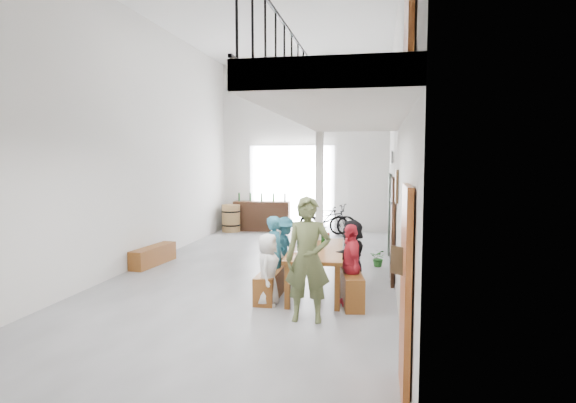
% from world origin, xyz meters
% --- Properties ---
extents(floor, '(12.00, 12.00, 0.00)m').
position_xyz_m(floor, '(0.00, 0.00, 0.00)').
color(floor, '#5F6062').
rests_on(floor, ground).
extents(room_walls, '(12.00, 12.00, 12.00)m').
position_xyz_m(room_walls, '(0.00, 0.00, 3.55)').
color(room_walls, silver).
rests_on(room_walls, ground).
extents(gateway_portal, '(2.80, 0.08, 2.80)m').
position_xyz_m(gateway_portal, '(-0.40, 5.94, 1.40)').
color(gateway_portal, white).
rests_on(gateway_portal, ground).
extents(right_wall_decor, '(0.07, 8.28, 5.07)m').
position_xyz_m(right_wall_decor, '(2.70, -1.87, 1.74)').
color(right_wall_decor, '#A2431A').
rests_on(right_wall_decor, ground).
extents(balcony, '(1.52, 5.62, 4.00)m').
position_xyz_m(balcony, '(1.98, -3.13, 2.96)').
color(balcony, silver).
rests_on(balcony, ground).
extents(tasting_table, '(1.08, 2.33, 0.79)m').
position_xyz_m(tasting_table, '(1.36, -1.40, 0.71)').
color(tasting_table, brown).
rests_on(tasting_table, ground).
extents(bench_inner, '(0.32, 1.98, 0.46)m').
position_xyz_m(bench_inner, '(0.64, -1.44, 0.23)').
color(bench_inner, brown).
rests_on(bench_inner, ground).
extents(bench_wall, '(0.64, 2.29, 0.52)m').
position_xyz_m(bench_wall, '(1.93, -1.37, 0.26)').
color(bench_wall, brown).
rests_on(bench_wall, ground).
extents(tableware, '(0.51, 1.35, 0.35)m').
position_xyz_m(tableware, '(1.28, -1.32, 0.93)').
color(tableware, black).
rests_on(tableware, tasting_table).
extents(side_bench, '(0.46, 1.49, 0.41)m').
position_xyz_m(side_bench, '(-2.50, 0.18, 0.21)').
color(side_bench, brown).
rests_on(side_bench, ground).
extents(oak_barrel, '(0.60, 0.60, 0.89)m').
position_xyz_m(oak_barrel, '(-2.28, 5.24, 0.44)').
color(oak_barrel, olive).
rests_on(oak_barrel, ground).
extents(serving_counter, '(1.87, 0.61, 0.97)m').
position_xyz_m(serving_counter, '(-1.35, 5.65, 0.49)').
color(serving_counter, '#361C11').
rests_on(serving_counter, ground).
extents(counter_bottles, '(1.60, 0.14, 0.28)m').
position_xyz_m(counter_bottles, '(-1.34, 5.64, 1.11)').
color(counter_bottles, black).
rests_on(counter_bottles, serving_counter).
extents(guest_left_a, '(0.38, 0.58, 1.16)m').
position_xyz_m(guest_left_a, '(0.69, -2.25, 0.58)').
color(guest_left_a, white).
rests_on(guest_left_a, ground).
extents(guest_left_b, '(0.43, 0.56, 1.36)m').
position_xyz_m(guest_left_b, '(0.65, -1.47, 0.68)').
color(guest_left_b, '#25667D').
rests_on(guest_left_b, ground).
extents(guest_left_c, '(0.57, 0.62, 1.05)m').
position_xyz_m(guest_left_c, '(0.54, -0.91, 0.52)').
color(guest_left_c, white).
rests_on(guest_left_c, ground).
extents(guest_left_d, '(0.72, 0.91, 1.23)m').
position_xyz_m(guest_left_d, '(0.63, -0.56, 0.61)').
color(guest_left_d, '#25667D').
rests_on(guest_left_d, ground).
extents(guest_right_a, '(0.50, 0.83, 1.32)m').
position_xyz_m(guest_right_a, '(2.00, -1.99, 0.66)').
color(guest_right_a, red).
rests_on(guest_right_a, ground).
extents(guest_right_b, '(0.78, 1.27, 1.30)m').
position_xyz_m(guest_right_b, '(1.99, -1.30, 0.65)').
color(guest_right_b, black).
rests_on(guest_right_b, ground).
extents(guest_right_c, '(0.33, 0.50, 1.01)m').
position_xyz_m(guest_right_c, '(1.92, -0.72, 0.51)').
color(guest_right_c, white).
rests_on(guest_right_c, ground).
extents(host_standing, '(0.68, 0.47, 1.82)m').
position_xyz_m(host_standing, '(1.44, -2.89, 0.91)').
color(host_standing, '#4B532E').
rests_on(host_standing, ground).
extents(potted_plant, '(0.42, 0.39, 0.39)m').
position_xyz_m(potted_plant, '(2.45, 0.92, 0.19)').
color(potted_plant, '#1A551A').
rests_on(potted_plant, ground).
extents(bicycle_near, '(1.96, 1.03, 0.98)m').
position_xyz_m(bicycle_near, '(0.88, 5.14, 0.49)').
color(bicycle_near, black).
rests_on(bicycle_near, ground).
extents(bicycle_far, '(1.58, 0.54, 0.93)m').
position_xyz_m(bicycle_far, '(0.75, 5.18, 0.47)').
color(bicycle_far, black).
rests_on(bicycle_far, ground).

